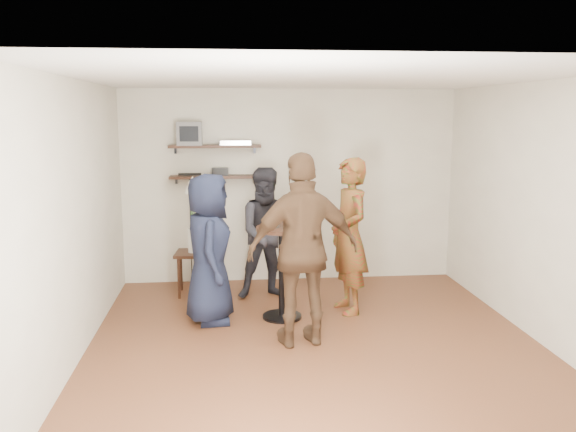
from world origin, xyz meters
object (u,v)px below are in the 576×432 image
object	(u,v)px
person_brown	(304,250)
person_dark	(269,233)
radio	(220,172)
drinks_table	(282,260)
person_plaid	(349,236)
side_table	(194,259)
crt_monitor	(190,133)
person_navy	(209,249)
dvd_deck	(235,143)

from	to	relation	value
person_brown	person_dark	bearing A→B (deg)	-91.73
radio	drinks_table	distance (m)	1.85
person_plaid	side_table	bearing A→B (deg)	-127.09
person_dark	person_brown	distance (m)	1.61
side_table	person_brown	size ratio (longest dim) A/B	0.29
drinks_table	person_plaid	world-z (taller)	person_plaid
crt_monitor	radio	distance (m)	0.63
crt_monitor	person_navy	world-z (taller)	crt_monitor
radio	crt_monitor	bearing A→B (deg)	180.00
person_plaid	person_dark	size ratio (longest dim) A/B	1.10
person_dark	side_table	bearing A→B (deg)	159.95
dvd_deck	person_dark	xyz separation A→B (m)	(0.38, -0.69, -1.08)
side_table	person_brown	xyz separation A→B (m)	(1.16, -1.81, 0.50)
radio	drinks_table	size ratio (longest dim) A/B	0.21
person_plaid	person_navy	world-z (taller)	person_plaid
side_table	person_plaid	xyz separation A→B (m)	(1.81, -0.86, 0.44)
dvd_deck	person_dark	bearing A→B (deg)	-61.04
crt_monitor	person_navy	xyz separation A→B (m)	(0.26, -1.53, -1.20)
person_plaid	person_brown	xyz separation A→B (m)	(-0.65, -0.96, 0.06)
radio	person_plaid	bearing A→B (deg)	-42.12
radio	person_dark	world-z (taller)	person_dark
radio	side_table	distance (m)	1.21
crt_monitor	side_table	size ratio (longest dim) A/B	0.58
dvd_deck	radio	world-z (taller)	dvd_deck
dvd_deck	drinks_table	distance (m)	1.99
side_table	person_dark	size ratio (longest dim) A/B	0.34
radio	person_navy	xyz separation A→B (m)	(-0.12, -1.53, -0.70)
person_dark	person_plaid	bearing A→B (deg)	-42.42
person_dark	person_brown	size ratio (longest dim) A/B	0.85
person_navy	person_brown	xyz separation A→B (m)	(0.94, -0.75, 0.13)
drinks_table	person_navy	distance (m)	0.82
crt_monitor	drinks_table	bearing A→B (deg)	-54.44
person_navy	dvd_deck	bearing A→B (deg)	-14.95
radio	side_table	size ratio (longest dim) A/B	0.40
dvd_deck	person_plaid	size ratio (longest dim) A/B	0.22
crt_monitor	person_plaid	size ratio (longest dim) A/B	0.18
dvd_deck	person_navy	xyz separation A→B (m)	(-0.33, -1.53, -1.08)
crt_monitor	dvd_deck	distance (m)	0.60
radio	person_brown	world-z (taller)	person_brown
crt_monitor	person_dark	xyz separation A→B (m)	(0.97, -0.69, -1.20)
crt_monitor	person_navy	size ratio (longest dim) A/B	0.19
person_navy	side_table	bearing A→B (deg)	8.88
radio	side_table	xyz separation A→B (m)	(-0.34, -0.47, -1.06)
crt_monitor	person_plaid	xyz separation A→B (m)	(1.85, -1.33, -1.12)
dvd_deck	person_brown	world-z (taller)	dvd_deck
person_brown	person_plaid	bearing A→B (deg)	-134.15
radio	drinks_table	xyz separation A→B (m)	(0.68, -1.49, -0.85)
radio	person_plaid	size ratio (longest dim) A/B	0.12
drinks_table	person_dark	xyz separation A→B (m)	(-0.09, 0.80, 0.14)
person_navy	person_dark	bearing A→B (deg)	-43.16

